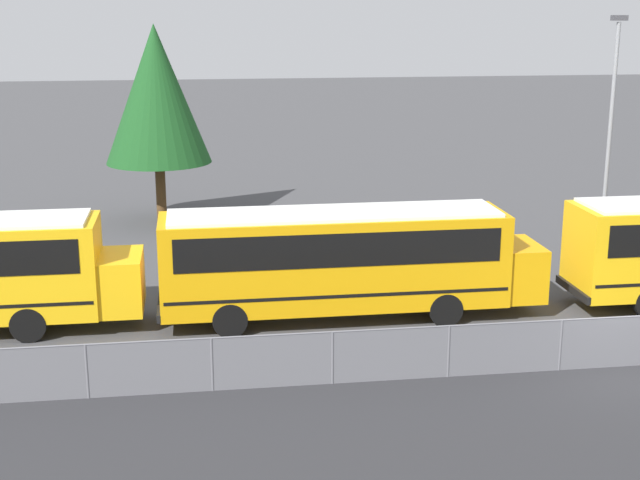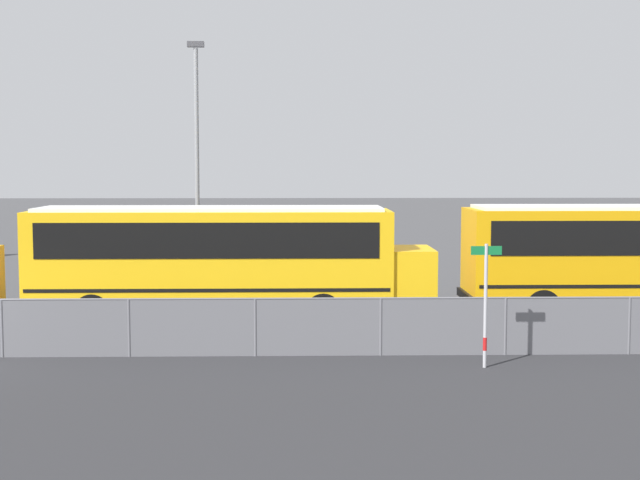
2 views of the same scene
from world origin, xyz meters
TOP-DOWN VIEW (x-y plane):
  - ground_plane at (0.00, 0.00)m, footprint 200.00×200.00m
  - fence at (-0.00, -0.00)m, footprint 88.18×0.07m
  - school_bus_2 at (-6.54, 4.82)m, footprint 11.78×2.47m
  - light_pole at (4.95, 11.27)m, footprint 0.60×0.24m
  - tree_0 at (-12.37, 18.58)m, footprint 4.59×4.59m

SIDE VIEW (x-z plane):
  - ground_plane at x=0.00m, z-range 0.00..0.00m
  - fence at x=0.00m, z-range 0.02..1.45m
  - school_bus_2 at x=-6.54m, z-range 0.32..3.72m
  - light_pole at x=4.95m, z-range 0.39..9.42m
  - tree_0 at x=-12.37m, z-range 1.33..9.99m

